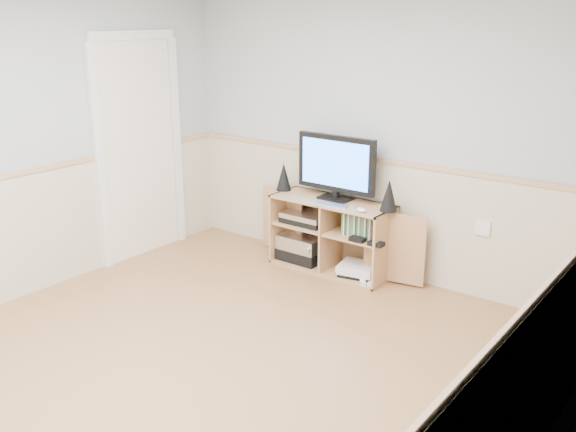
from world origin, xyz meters
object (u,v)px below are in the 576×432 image
object	(u,v)px
monitor	(336,165)
keyboard	(331,205)
media_cabinet	(335,233)
game_consoles	(357,270)

from	to	relation	value
monitor	keyboard	distance (m)	0.37
media_cabinet	game_consoles	world-z (taller)	media_cabinet
monitor	game_consoles	xyz separation A→B (m)	(0.29, -0.06, -0.89)
keyboard	game_consoles	xyz separation A→B (m)	(0.20, 0.13, -0.59)
media_cabinet	keyboard	xyz separation A→B (m)	(0.08, -0.19, 0.32)
monitor	game_consoles	bearing A→B (deg)	-11.95
monitor	game_consoles	distance (m)	0.94
keyboard	game_consoles	bearing A→B (deg)	18.56
media_cabinet	monitor	world-z (taller)	monitor
keyboard	game_consoles	size ratio (longest dim) A/B	0.62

